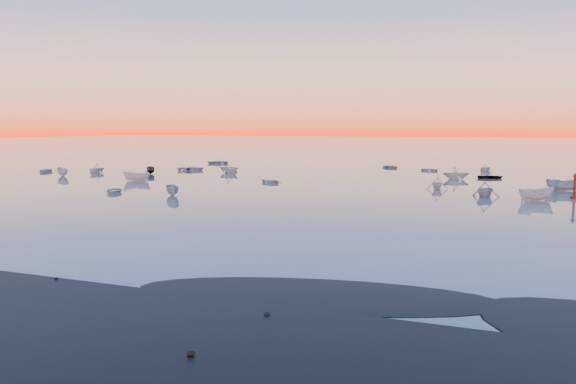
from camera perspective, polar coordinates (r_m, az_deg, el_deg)
The scene contains 7 objects.
ground at distance 127.75m, azimuth 10.55°, elevation 3.02°, with size 600.00×600.00×0.00m, color slate.
mud_lobes at distance 34.69m, azimuth -22.31°, elevation -7.01°, with size 140.00×6.00×0.07m, color black, non-canonical shape.
moored_fleet at distance 82.15m, azimuth 4.48°, elevation 1.14°, with size 124.00×58.00×1.20m, color beige, non-canonical shape.
boat_near_left at distance 70.40m, azimuth -17.26°, elevation -0.07°, with size 3.64×1.51×0.91m, color beige.
boat_near_center at distance 65.48m, azimuth 23.89°, elevation -0.84°, with size 4.30×1.82×1.49m, color beige.
boat_near_right at distance 73.63m, azimuth 14.92°, elevation 0.29°, with size 3.44×1.55×1.21m, color beige.
channel_marker at distance 69.40m, azimuth 27.10°, elevation 0.37°, with size 0.83×0.83×2.97m.
Camera 1 is at (23.43, -25.34, 7.93)m, focal length 35.00 mm.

